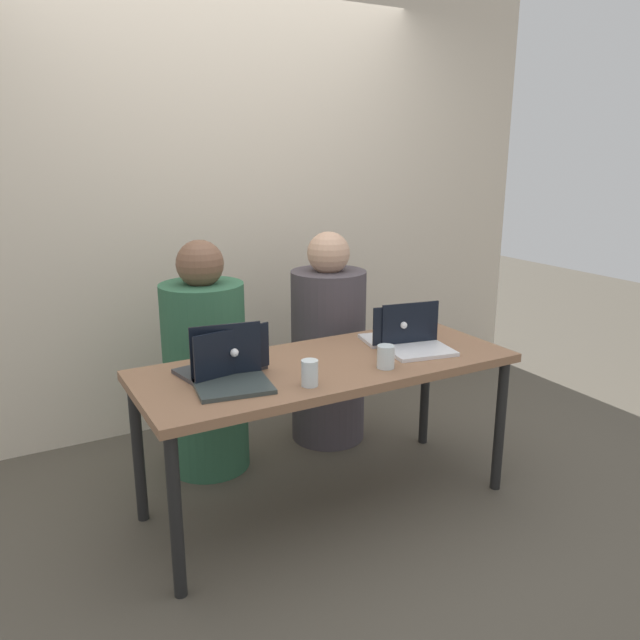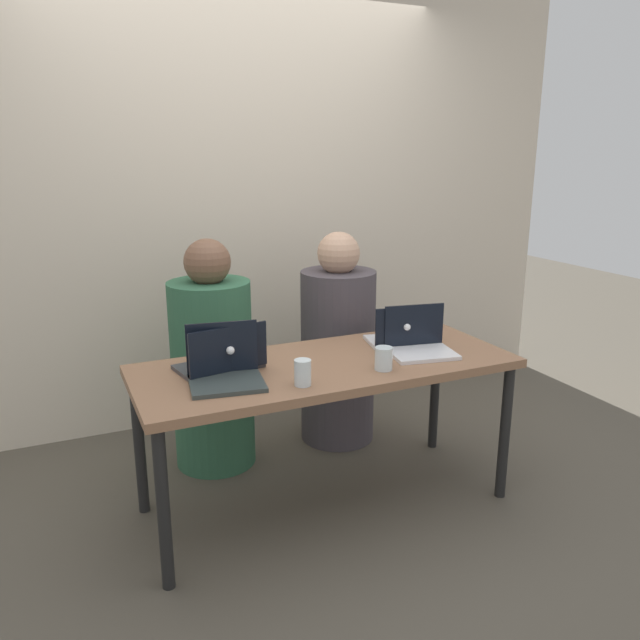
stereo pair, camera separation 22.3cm
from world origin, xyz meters
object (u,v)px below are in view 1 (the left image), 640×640
(laptop_front_right, at_px, (417,341))
(water_glass_left, at_px, (310,375))
(person_on_left, at_px, (205,370))
(laptop_back_left, at_px, (224,363))
(laptop_front_left, at_px, (231,373))
(water_glass_right, at_px, (386,358))
(laptop_back_right, at_px, (396,334))
(person_on_right, at_px, (328,349))

(laptop_front_right, height_order, water_glass_left, laptop_front_right)
(person_on_left, relative_size, laptop_back_left, 3.12)
(laptop_front_left, bearing_deg, water_glass_left, -21.83)
(water_glass_right, bearing_deg, laptop_back_left, 156.76)
(water_glass_left, bearing_deg, water_glass_right, 4.05)
(laptop_front_left, distance_m, water_glass_left, 0.32)
(laptop_back_right, distance_m, water_glass_right, 0.38)
(laptop_front_right, height_order, laptop_front_left, laptop_front_left)
(person_on_right, height_order, water_glass_left, person_on_right)
(person_on_left, distance_m, water_glass_left, 0.89)
(person_on_right, relative_size, water_glass_right, 11.93)
(water_glass_left, bearing_deg, laptop_front_right, 13.54)
(person_on_right, bearing_deg, laptop_back_right, 87.17)
(person_on_left, height_order, person_on_right, person_on_left)
(person_on_left, relative_size, water_glass_left, 11.20)
(laptop_back_left, relative_size, laptop_back_right, 1.13)
(person_on_left, height_order, laptop_back_left, person_on_left)
(laptop_front_right, bearing_deg, person_on_right, 107.60)
(laptop_back_right, xyz_separation_m, water_glass_right, (-0.26, -0.28, -0.00))
(person_on_right, xyz_separation_m, laptop_front_left, (-0.85, -0.68, 0.23))
(water_glass_right, bearing_deg, laptop_front_left, 168.64)
(laptop_back_right, bearing_deg, laptop_back_left, 12.35)
(person_on_left, relative_size, laptop_front_left, 3.68)
(person_on_left, relative_size, laptop_front_right, 3.67)
(laptop_back_left, height_order, water_glass_right, laptop_back_left)
(laptop_front_left, relative_size, laptop_back_right, 0.96)
(laptop_back_left, xyz_separation_m, water_glass_right, (0.64, -0.28, -0.00))
(laptop_front_right, relative_size, water_glass_left, 3.05)
(laptop_back_left, bearing_deg, water_glass_right, 146.95)
(water_glass_left, bearing_deg, laptop_front_left, 149.64)
(person_on_left, distance_m, laptop_front_left, 0.73)
(laptop_front_left, height_order, laptop_back_left, laptop_front_left)
(person_on_right, relative_size, water_glass_left, 11.16)
(laptop_front_left, xyz_separation_m, water_glass_left, (0.28, -0.16, -0.00))
(laptop_front_right, relative_size, laptop_front_left, 1.00)
(water_glass_right, bearing_deg, laptop_back_right, 47.29)
(laptop_back_right, relative_size, water_glass_left, 3.17)
(laptop_back_right, bearing_deg, laptop_front_left, 21.01)
(laptop_back_left, distance_m, water_glass_right, 0.70)
(laptop_front_left, xyz_separation_m, water_glass_right, (0.67, -0.13, -0.01))
(person_on_right, xyz_separation_m, water_glass_right, (-0.18, -0.82, 0.22))
(laptop_front_left, xyz_separation_m, laptop_back_left, (0.03, 0.14, -0.00))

